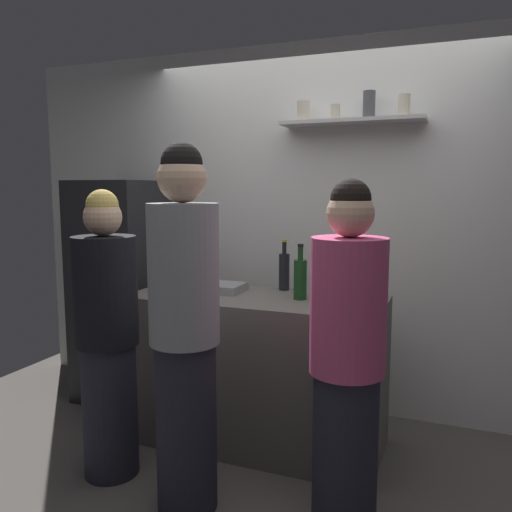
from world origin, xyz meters
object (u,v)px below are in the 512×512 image
at_px(utensil_holder, 199,290).
at_px(wine_bottle_dark_glass, 284,270).
at_px(baking_pan, 217,287).
at_px(wine_bottle_green_glass, 300,278).
at_px(water_bottle_plastic, 159,272).
at_px(person_grey_hoodie, 185,331).
at_px(person_blonde, 107,338).
at_px(person_pink_top, 347,364).
at_px(refrigerator, 122,290).
at_px(wine_bottle_amber_glass, 370,279).

distance_m(utensil_holder, wine_bottle_dark_glass, 0.62).
xyz_separation_m(baking_pan, wine_bottle_green_glass, (0.57, -0.05, 0.10)).
distance_m(baking_pan, water_bottle_plastic, 0.39).
distance_m(wine_bottle_green_glass, person_grey_hoodie, 0.87).
distance_m(utensil_holder, person_blonde, 0.58).
relative_size(person_pink_top, person_grey_hoodie, 0.91).
relative_size(refrigerator, wine_bottle_green_glass, 4.97).
xyz_separation_m(baking_pan, water_bottle_plastic, (-0.36, -0.11, 0.09)).
bearing_deg(person_grey_hoodie, baking_pan, -98.21).
xyz_separation_m(wine_bottle_dark_glass, wine_bottle_green_glass, (0.18, -0.23, -0.00)).
relative_size(baking_pan, person_pink_top, 0.21).
distance_m(refrigerator, baking_pan, 0.97).
relative_size(baking_pan, utensil_holder, 1.49).
distance_m(utensil_holder, wine_bottle_amber_glass, 1.04).
height_order(refrigerator, water_bottle_plastic, refrigerator).
bearing_deg(wine_bottle_dark_glass, person_blonde, -128.50).
bearing_deg(baking_pan, wine_bottle_amber_glass, 10.94).
relative_size(utensil_holder, person_pink_top, 0.14).
bearing_deg(wine_bottle_green_glass, baking_pan, 175.41).
distance_m(refrigerator, person_pink_top, 2.16).
height_order(refrigerator, baking_pan, refrigerator).
distance_m(utensil_holder, person_pink_top, 1.07).
distance_m(utensil_holder, wine_bottle_green_glass, 0.60).
height_order(baking_pan, utensil_holder, utensil_holder).
distance_m(wine_bottle_green_glass, person_blonde, 1.15).
xyz_separation_m(wine_bottle_dark_glass, person_blonde, (-0.72, -0.90, -0.28)).
height_order(wine_bottle_amber_glass, water_bottle_plastic, wine_bottle_amber_glass).
height_order(baking_pan, water_bottle_plastic, water_bottle_plastic).
bearing_deg(person_blonde, person_grey_hoodie, -168.15).
bearing_deg(wine_bottle_green_glass, person_blonde, -143.29).
distance_m(wine_bottle_amber_glass, person_blonde, 1.57).
bearing_deg(person_blonde, wine_bottle_dark_glass, -104.71).
bearing_deg(wine_bottle_green_glass, wine_bottle_amber_glass, 31.44).
xyz_separation_m(wine_bottle_green_glass, water_bottle_plastic, (-0.94, -0.07, -0.01)).
distance_m(wine_bottle_green_glass, person_pink_top, 0.84).
bearing_deg(wine_bottle_amber_glass, wine_bottle_green_glass, -148.56).
relative_size(wine_bottle_green_glass, person_blonde, 0.21).
xyz_separation_m(baking_pan, person_grey_hoodie, (0.23, -0.83, -0.05)).
height_order(utensil_holder, person_grey_hoodie, person_grey_hoodie).
distance_m(baking_pan, person_blonde, 0.80).
distance_m(wine_bottle_green_glass, wine_bottle_amber_glass, 0.44).
xyz_separation_m(utensil_holder, wine_bottle_amber_glass, (0.91, 0.49, 0.04)).
xyz_separation_m(utensil_holder, water_bottle_plastic, (-0.40, 0.19, 0.05)).
relative_size(utensil_holder, wine_bottle_green_glass, 0.69).
height_order(baking_pan, wine_bottle_green_glass, wine_bottle_green_glass).
xyz_separation_m(wine_bottle_green_glass, person_grey_hoodie, (-0.35, -0.78, -0.16)).
height_order(wine_bottle_dark_glass, water_bottle_plastic, wine_bottle_dark_glass).
height_order(refrigerator, person_pink_top, refrigerator).
height_order(wine_bottle_dark_glass, person_grey_hoodie, person_grey_hoodie).
bearing_deg(person_blonde, baking_pan, -90.52).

